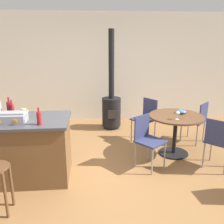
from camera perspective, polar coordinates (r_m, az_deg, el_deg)
ground_plane at (r=4.07m, az=0.65°, el=-13.73°), size 8.80×8.80×0.00m
back_wall at (r=6.37m, az=-1.82°, el=10.17°), size 8.00×0.10×2.70m
kitchen_island at (r=3.95m, az=-19.58°, el=-8.03°), size 1.37×0.84×0.94m
dining_table at (r=4.59m, az=14.48°, el=-2.88°), size 0.97×0.97×0.74m
folding_chair_near at (r=5.09m, az=7.84°, el=-1.05°), size 0.56×0.56×0.88m
folding_chair_far at (r=4.08m, az=8.16°, el=-5.85°), size 0.56×0.56×0.86m
folding_chair_left at (r=4.28m, az=23.38°, el=-5.90°), size 0.57×0.57×0.87m
folding_chair_right at (r=5.25m, az=19.04°, el=-1.57°), size 0.57×0.57×0.85m
wood_stove at (r=5.80m, az=-0.13°, el=1.51°), size 0.44×0.45×2.27m
toolbox at (r=3.68m, az=-22.46°, el=-1.22°), size 0.43×0.29×0.15m
bottle_1 at (r=4.02m, az=-22.07°, el=0.58°), size 0.06×0.06×0.24m
bottle_2 at (r=3.45m, az=-16.49°, el=-1.35°), size 0.07×0.07×0.24m
bottle_3 at (r=4.10m, az=-22.61°, el=0.95°), size 0.08×0.08×0.26m
cup_0 at (r=3.98m, az=-19.69°, el=0.03°), size 0.12×0.09×0.10m
cup_1 at (r=3.97m, az=-23.89°, el=-0.50°), size 0.11×0.08×0.10m
wine_glass at (r=4.29m, az=14.93°, el=-0.31°), size 0.07×0.07×0.14m
serving_bowl at (r=4.68m, az=15.73°, el=0.12°), size 0.18×0.18×0.07m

